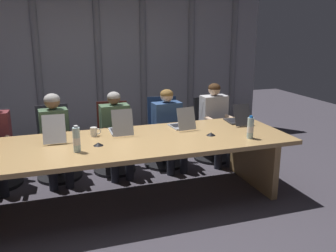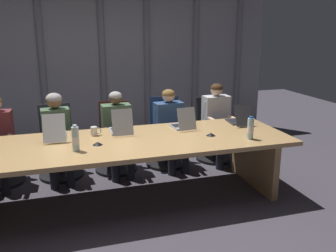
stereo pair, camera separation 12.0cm
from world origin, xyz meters
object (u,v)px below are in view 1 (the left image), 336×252
coffee_mug_near (94,132)px  conference_mic_right_side (211,134)px  office_chair_right_end (212,136)px  office_chair_right_mid (164,140)px  person_right_mid (169,124)px  person_right_end (216,118)px  water_bottle_primary (250,128)px  office_chair_center (114,145)px  office_chair_left_mid (57,151)px  conference_mic_left_side (98,144)px  laptop_right_mid (182,124)px  person_left_mid (55,132)px  water_bottle_secondary (77,140)px  laptop_center (121,128)px  person_center (116,129)px  laptop_right_end (237,119)px  laptop_left_mid (55,134)px

coffee_mug_near → conference_mic_right_side: coffee_mug_near is taller
office_chair_right_end → coffee_mug_near: bearing=-74.4°
office_chair_right_mid → person_right_mid: (0.03, -0.16, 0.28)m
person_right_end → water_bottle_primary: (-0.18, -1.26, 0.20)m
office_chair_right_end → conference_mic_right_side: (-0.58, -1.17, 0.41)m
office_chair_center → office_chair_right_end: size_ratio=1.02×
office_chair_left_mid → conference_mic_left_side: 1.27m
laptop_right_mid → person_right_end: size_ratio=0.33×
office_chair_left_mid → water_bottle_primary: size_ratio=3.64×
person_right_mid → person_left_mid: bearing=-94.3°
person_left_mid → water_bottle_secondary: size_ratio=4.17×
laptop_right_mid → office_chair_right_mid: 0.87m
office_chair_right_end → person_right_mid: (-0.76, -0.16, 0.30)m
laptop_right_mid → office_chair_right_mid: bearing=-4.7°
laptop_center → person_center: (0.05, 0.57, -0.16)m
person_left_mid → conference_mic_right_side: 2.02m
office_chair_center → coffee_mug_near: bearing=-16.9°
laptop_right_end → office_chair_right_mid: size_ratio=0.47×
person_left_mid → office_chair_right_mid: bearing=91.7°
office_chair_center → person_center: size_ratio=0.84×
laptop_left_mid → person_left_mid: size_ratio=0.42×
office_chair_center → coffee_mug_near: (-0.36, -0.75, 0.44)m
water_bottle_secondary → coffee_mug_near: (0.25, 0.51, -0.08)m
office_chair_center → person_right_end: person_right_end is taller
office_chair_right_end → coffee_mug_near: size_ratio=7.41×
office_chair_right_end → person_left_mid: person_left_mid is taller
office_chair_left_mid → person_right_end: 2.33m
person_right_mid → water_bottle_secondary: person_right_mid is taller
laptop_left_mid → laptop_right_end: 2.35m
office_chair_center → coffee_mug_near: 0.94m
laptop_left_mid → person_left_mid: bearing=0.5°
laptop_center → water_bottle_secondary: bearing=135.0°
office_chair_center → water_bottle_secondary: size_ratio=3.45×
laptop_right_mid → conference_mic_right_side: size_ratio=3.62×
office_chair_right_end → person_center: (-1.53, -0.16, 0.29)m
person_right_mid → conference_mic_left_side: bearing=-54.2°
office_chair_left_mid → person_right_mid: (1.56, -0.16, 0.29)m
office_chair_center → water_bottle_primary: size_ratio=3.61×
office_chair_left_mid → conference_mic_right_side: bearing=48.0°
office_chair_left_mid → conference_mic_left_side: (0.41, -1.13, 0.40)m
office_chair_right_mid → conference_mic_left_side: 1.64m
office_chair_left_mid → laptop_right_mid: bearing=55.5°
laptop_center → laptop_right_mid: size_ratio=1.10×
person_left_mid → conference_mic_right_side: size_ratio=10.64×
person_left_mid → water_bottle_primary: bearing=55.0°
office_chair_left_mid → person_right_mid: 1.59m
water_bottle_primary → conference_mic_left_side: (-1.71, 0.29, -0.11)m
office_chair_left_mid → coffee_mug_near: (0.42, -0.75, 0.44)m
person_left_mid → water_bottle_primary: 2.48m
office_chair_center → coffee_mug_near: office_chair_center is taller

